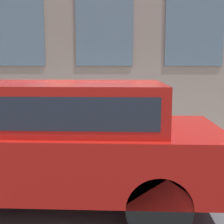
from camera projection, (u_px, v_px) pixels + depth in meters
name	position (u px, v px, depth m)	size (l,w,h in m)	color
ground_plane	(93.00, 175.00, 5.76)	(80.00, 80.00, 0.00)	#47474C
sidewalk	(100.00, 148.00, 7.32)	(3.20, 60.00, 0.17)	gray
fire_hydrant	(90.00, 142.00, 6.05)	(0.29, 0.41, 0.75)	red
person	(132.00, 119.00, 6.42)	(0.31, 0.20, 1.26)	#232328
parked_truck_red_near	(51.00, 135.00, 4.44)	(1.97, 4.83, 1.78)	black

